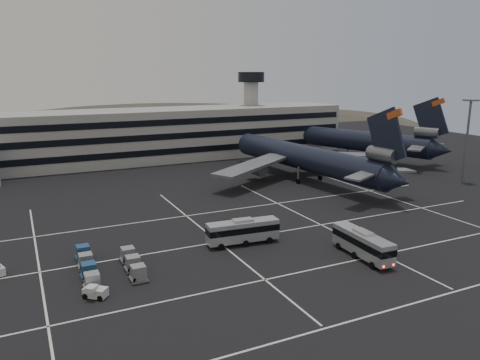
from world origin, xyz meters
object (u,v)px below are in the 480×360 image
Objects in this scene: bus_near at (363,243)px; bus_far at (243,230)px; uld_cluster at (107,265)px; trijet_main at (306,158)px.

bus_near is 0.99× the size of bus_far.
uld_cluster is (-19.34, -1.51, -1.08)m from bus_far.
trijet_main reaches higher than bus_near.
uld_cluster is at bearing 165.23° from bus_near.
trijet_main is at bearing 68.75° from bus_near.
uld_cluster is at bearing 99.40° from bus_far.
trijet_main reaches higher than bus_far.
trijet_main is 5.40× the size of bus_far.
bus_near reaches higher than uld_cluster.
bus_near is at bearing -17.40° from uld_cluster.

